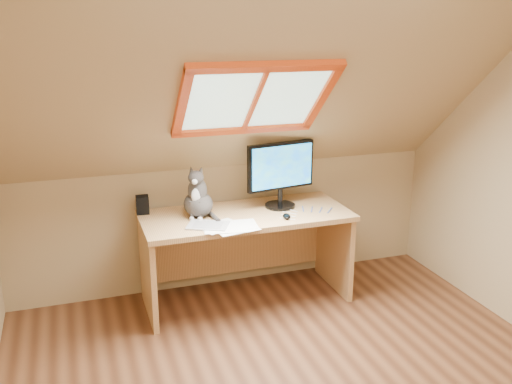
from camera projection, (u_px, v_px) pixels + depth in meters
name	position (u px, v px, depth m)	size (l,w,h in m)	color
room_shell	(329.00, 168.00, 2.75)	(3.52, 3.52, 2.41)	tan
desk	(243.00, 237.00, 4.43)	(1.57, 0.69, 0.72)	tan
monitor	(281.00, 171.00, 4.36)	(0.56, 0.24, 0.51)	black
cat	(198.00, 198.00, 4.19)	(0.30, 0.32, 0.40)	#4A4441
desk_speaker	(142.00, 205.00, 4.29)	(0.09, 0.09, 0.14)	black
graphics_tablet	(208.00, 225.00, 4.03)	(0.28, 0.20, 0.01)	#B2B2B7
mouse	(287.00, 216.00, 4.19)	(0.06, 0.10, 0.03)	black
papers	(231.00, 227.00, 4.01)	(0.35, 0.30, 0.01)	white
cables	(306.00, 212.00, 4.33)	(0.51, 0.26, 0.01)	silver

